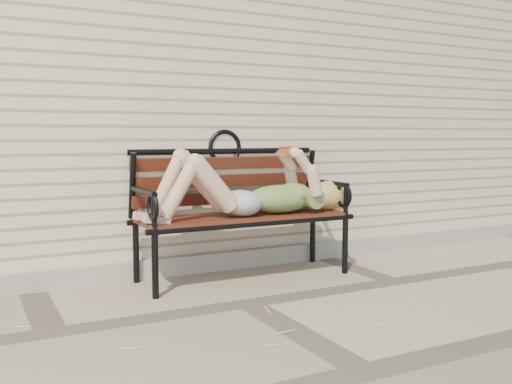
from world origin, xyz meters
TOP-DOWN VIEW (x-y plane):
  - ground at (0.00, 0.00)m, footprint 80.00×80.00m
  - house_wall at (0.00, 3.00)m, footprint 8.00×4.00m
  - foundation_strip at (0.00, 0.97)m, footprint 8.00×0.10m
  - garden_bench at (0.28, 0.75)m, footprint 1.81×0.72m
  - reading_woman at (0.30, 0.61)m, footprint 1.70×0.39m
  - straw_scatter at (-1.20, -0.25)m, footprint 2.80×1.52m

SIDE VIEW (x-z plane):
  - ground at x=0.00m, z-range 0.00..0.00m
  - straw_scatter at x=-1.20m, z-range 0.00..0.01m
  - foundation_strip at x=0.00m, z-range 0.00..0.15m
  - garden_bench at x=0.28m, z-range 0.07..1.24m
  - reading_woman at x=0.30m, z-range 0.43..0.96m
  - house_wall at x=0.00m, z-range 0.00..3.00m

